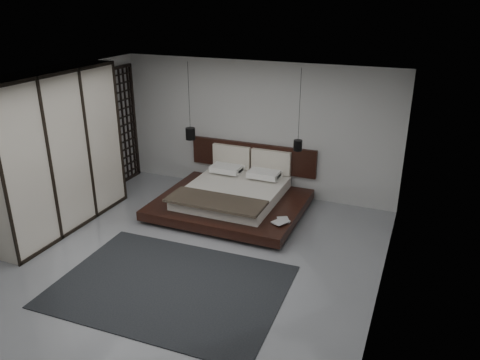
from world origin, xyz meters
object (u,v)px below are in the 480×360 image
at_px(pendant_right, 298,145).
at_px(lattice_screen, 124,125).
at_px(pendant_left, 190,134).
at_px(wardrobe, 55,152).
at_px(bed, 233,196).
at_px(rug, 171,286).

bearing_deg(pendant_right, lattice_screen, 178.61).
distance_m(pendant_left, wardrobe, 2.71).
xyz_separation_m(pendant_left, wardrobe, (-1.49, -2.27, 0.10)).
bearing_deg(wardrobe, bed, 34.56).
height_order(bed, pendant_right, pendant_right).
relative_size(bed, pendant_right, 1.81).
bearing_deg(wardrobe, lattice_screen, 96.07).
height_order(pendant_left, wardrobe, wardrobe).
bearing_deg(pendant_right, bed, -158.88).
distance_m(lattice_screen, rug, 4.75).
relative_size(bed, pendant_left, 1.76).
height_order(wardrobe, rug, wardrobe).
height_order(lattice_screen, rug, lattice_screen).
height_order(lattice_screen, pendant_left, pendant_left).
relative_size(pendant_left, pendant_right, 1.03).
bearing_deg(pendant_left, bed, -21.12).
bearing_deg(lattice_screen, wardrobe, -83.93).
distance_m(wardrobe, rug, 3.33).
distance_m(lattice_screen, bed, 3.11).
xyz_separation_m(pendant_right, rug, (-0.96, -3.26, -1.35)).
bearing_deg(rug, pendant_left, 112.51).
height_order(bed, rug, bed).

